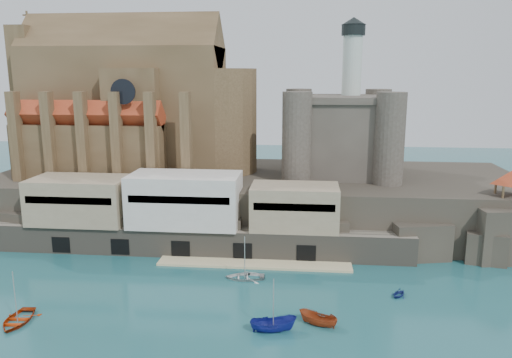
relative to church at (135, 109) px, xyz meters
The scene contains 12 objects.
ground 53.14m from the church, 60.03° to the right, with size 300.00×300.00×0.00m, color #194F55.
promontory 29.58m from the church, ahead, with size 100.00×36.00×10.00m.
quay 28.37m from the church, 53.41° to the right, with size 70.00×12.00×13.05m.
church is the anchor object (origin of this frame).
castle_keep 40.39m from the church, ahead, with size 21.20×21.20×29.30m.
rock_outcrop 70.41m from the church, 13.61° to the right, with size 14.50×10.50×8.70m.
pavilion 68.65m from the church, 13.48° to the right, with size 6.40×6.40×5.40m.
boat_0 50.02m from the church, 90.19° to the right, with size 4.34×1.26×6.07m, color #B02E07.
boat_2 57.83m from the church, 55.33° to the right, with size 2.05×2.10×5.44m, color navy.
boat_5 59.27m from the church, 49.74° to the right, with size 1.80×1.85×4.79m, color #9F3E1A.
boat_6 44.60m from the church, 49.18° to the right, with size 4.10×1.19×5.74m, color silver.
boat_7 61.19m from the church, 35.48° to the right, with size 2.37×1.45×2.75m, color navy.
Camera 1 is at (9.48, -54.60, 29.11)m, focal length 35.00 mm.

